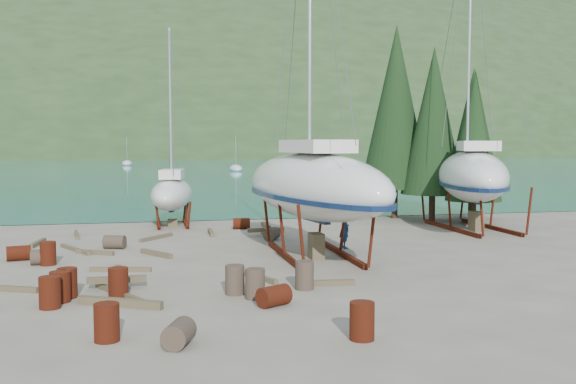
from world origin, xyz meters
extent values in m
plane|color=#686052|center=(0.00, 0.00, 0.00)|extent=(600.00, 600.00, 0.00)
plane|color=#19667D|center=(0.00, 315.00, 0.01)|extent=(700.00, 700.00, 0.00)
ellipsoid|color=#22371B|center=(0.00, 320.00, 0.00)|extent=(800.00, 360.00, 110.00)
cube|color=beige|center=(-20.00, 190.00, 2.00)|extent=(6.00, 5.00, 4.00)
cube|color=#A54C2D|center=(-20.00, 190.00, 4.80)|extent=(6.60, 5.60, 1.60)
cube|color=beige|center=(30.00, 190.00, 2.00)|extent=(6.00, 5.00, 4.00)
cube|color=#A54C2D|center=(30.00, 190.00, 4.80)|extent=(6.60, 5.60, 1.60)
cylinder|color=black|center=(12.50, 12.00, 0.80)|extent=(0.36, 0.36, 1.60)
cone|color=black|center=(12.50, 12.00, 5.80)|extent=(3.60, 3.60, 8.40)
cylinder|color=black|center=(14.00, 10.00, 0.68)|extent=(0.36, 0.36, 1.36)
cone|color=black|center=(14.00, 10.00, 4.93)|extent=(3.06, 3.06, 7.14)
cylinder|color=black|center=(11.00, 14.00, 0.92)|extent=(0.36, 0.36, 1.84)
cone|color=black|center=(11.00, 14.00, 6.67)|extent=(4.14, 4.14, 9.66)
cylinder|color=black|center=(15.50, 13.00, 0.72)|extent=(0.36, 0.36, 1.44)
cone|color=black|center=(15.50, 13.00, 5.22)|extent=(3.24, 3.24, 7.56)
ellipsoid|color=silver|center=(10.00, 80.00, 0.38)|extent=(2.00, 5.00, 1.40)
cylinder|color=silver|center=(10.00, 80.00, 3.23)|extent=(0.08, 0.08, 5.00)
ellipsoid|color=silver|center=(-8.00, 110.00, 0.38)|extent=(2.00, 5.00, 1.40)
cylinder|color=silver|center=(-8.00, 110.00, 3.23)|extent=(0.08, 0.08, 5.00)
ellipsoid|color=silver|center=(2.95, 2.36, 2.83)|extent=(5.23, 11.72, 2.64)
cube|color=#0C1B3D|center=(2.95, 1.79, 1.96)|extent=(0.60, 2.05, 1.00)
cube|color=silver|center=(2.95, 1.79, 4.40)|extent=(2.38, 3.66, 0.50)
cube|color=#5F2110|center=(1.79, 2.36, 0.10)|extent=(0.18, 6.23, 0.20)
cube|color=#5F2110|center=(4.10, 2.36, 0.10)|extent=(0.18, 6.23, 0.20)
cube|color=brown|center=(2.95, 1.79, 0.50)|extent=(0.50, 0.80, 1.01)
ellipsoid|color=silver|center=(13.00, 8.33, 2.82)|extent=(6.90, 11.51, 2.62)
cube|color=#0C1B3D|center=(13.00, 7.77, 1.96)|extent=(0.93, 1.96, 1.00)
cube|color=silver|center=(13.00, 7.77, 4.38)|extent=(2.82, 3.74, 0.50)
cylinder|color=silver|center=(13.00, 8.88, 10.88)|extent=(0.14, 0.14, 13.30)
cube|color=#5F2110|center=(11.87, 8.33, 0.10)|extent=(0.18, 6.10, 0.20)
cube|color=#5F2110|center=(14.13, 8.33, 0.10)|extent=(0.18, 6.10, 0.20)
cube|color=brown|center=(13.00, 7.77, 0.51)|extent=(0.50, 0.80, 1.01)
ellipsoid|color=silver|center=(-2.23, 13.35, 1.73)|extent=(3.09, 6.96, 1.73)
cube|color=#0C1B3D|center=(-2.23, 13.01, 1.31)|extent=(0.43, 1.23, 1.00)
cube|color=silver|center=(-2.23, 13.01, 2.84)|extent=(1.45, 2.17, 0.50)
cylinder|color=silver|center=(-2.23, 13.68, 6.72)|extent=(0.14, 0.14, 8.06)
cube|color=#5F2110|center=(-2.97, 13.35, 0.10)|extent=(0.18, 3.70, 0.20)
cube|color=#5F2110|center=(-1.49, 13.35, 0.10)|extent=(0.18, 3.70, 0.20)
cube|color=brown|center=(-2.23, 13.01, 0.18)|extent=(0.50, 0.80, 0.36)
imported|color=#112A4D|center=(4.77, 4.00, 0.88)|extent=(0.45, 0.66, 1.76)
cylinder|color=#5F2110|center=(-5.92, -3.29, 0.44)|extent=(0.58, 0.58, 0.88)
cylinder|color=#2D2823|center=(-2.78, -8.05, 0.29)|extent=(0.85, 1.03, 0.58)
cylinder|color=#5F2110|center=(-8.37, 3.83, 0.29)|extent=(0.97, 0.74, 0.58)
cylinder|color=#5F2110|center=(-4.38, -7.32, 0.44)|extent=(0.58, 0.58, 0.88)
cylinder|color=#5F2110|center=(1.29, 11.06, 0.29)|extent=(0.94, 0.68, 0.58)
cylinder|color=#2D2823|center=(1.27, -3.18, 0.44)|extent=(0.58, 0.58, 0.88)
cylinder|color=#5F2110|center=(1.37, -8.43, 0.44)|extent=(0.58, 0.58, 0.88)
cylinder|color=#5F2110|center=(-7.12, 2.62, 0.44)|extent=(0.58, 0.58, 0.88)
cylinder|color=#2D2823|center=(-4.91, 5.94, 0.29)|extent=(1.01, 0.81, 0.58)
cylinder|color=#5F2110|center=(-6.10, -3.97, 0.44)|extent=(0.58, 0.58, 0.88)
cylinder|color=#2D2823|center=(2.14, 6.90, 0.29)|extent=(0.94, 1.05, 0.58)
cylinder|color=#5F2110|center=(-0.05, -5.03, 0.29)|extent=(1.05, 0.94, 0.58)
cylinder|color=#5F2110|center=(-5.78, -2.80, 0.44)|extent=(0.58, 0.58, 0.88)
cylinder|color=#5F2110|center=(-4.32, -3.05, 0.44)|extent=(0.58, 0.58, 0.88)
cylinder|color=#2D2823|center=(-7.31, 2.77, 0.29)|extent=(0.92, 0.64, 0.58)
cylinder|color=#2D2823|center=(-0.93, -3.40, 0.44)|extent=(0.58, 0.58, 0.88)
cylinder|color=#2D2823|center=(-0.42, -4.05, 0.44)|extent=(0.58, 0.58, 0.88)
cube|color=brown|center=(-6.93, 10.22, 0.07)|extent=(0.50, 2.60, 0.14)
cube|color=brown|center=(-8.31, 7.64, 0.09)|extent=(0.44, 2.03, 0.19)
cube|color=brown|center=(-4.29, -2.89, 0.07)|extent=(1.62, 2.74, 0.15)
cube|color=brown|center=(-5.62, 4.65, 0.09)|extent=(1.61, 1.06, 0.17)
cube|color=brown|center=(0.07, -1.34, 0.08)|extent=(1.06, 2.25, 0.16)
cube|color=brown|center=(-0.47, 9.42, 0.10)|extent=(0.22, 1.97, 0.19)
cube|color=brown|center=(2.12, -2.84, 0.09)|extent=(1.73, 0.38, 0.17)
cube|color=brown|center=(-3.18, 3.79, 0.09)|extent=(1.27, 1.73, 0.19)
cube|color=brown|center=(-3.14, 8.37, 0.08)|extent=(1.61, 1.93, 0.16)
cube|color=brown|center=(-4.45, 0.82, 0.08)|extent=(2.16, 0.64, 0.15)
cube|color=brown|center=(-7.86, -1.47, 0.08)|extent=(2.31, 1.19, 0.17)
cube|color=brown|center=(-6.51, 5.66, 0.07)|extent=(1.49, 2.58, 0.15)
cube|color=brown|center=(-4.23, -4.20, 0.11)|extent=(2.36, 1.37, 0.23)
cube|color=brown|center=(-4.43, -1.95, 0.10)|extent=(0.20, 1.80, 0.20)
cube|color=brown|center=(-4.43, -1.95, 0.30)|extent=(1.80, 0.20, 0.20)
cube|color=brown|center=(-4.43, -1.95, 0.50)|extent=(0.20, 1.80, 0.20)
cube|color=brown|center=(2.09, 8.26, 0.10)|extent=(0.20, 1.80, 0.20)
cube|color=brown|center=(2.09, 8.26, 0.30)|extent=(1.80, 0.20, 0.20)
cube|color=brown|center=(2.09, 8.26, 0.50)|extent=(0.20, 1.80, 0.20)
camera|label=1|loc=(-3.33, -22.23, 4.53)|focal=40.00mm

